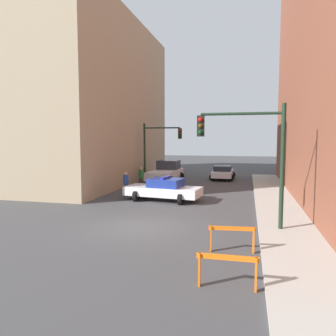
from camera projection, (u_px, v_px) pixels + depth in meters
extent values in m
plane|color=#424244|center=(140.00, 227.00, 14.32)|extent=(120.00, 120.00, 0.00)
cube|color=#B2ADA3|center=(290.00, 236.00, 12.85)|extent=(2.40, 44.00, 0.12)
cube|color=tan|center=(64.00, 103.00, 30.05)|extent=(14.00, 20.00, 14.21)
cylinder|color=black|center=(282.00, 167.00, 13.49)|extent=(0.18, 0.18, 5.20)
cylinder|color=black|center=(241.00, 114.00, 13.69)|extent=(3.40, 0.12, 0.12)
cube|color=black|center=(201.00, 126.00, 14.13)|extent=(0.30, 0.22, 0.90)
sphere|color=red|center=(200.00, 120.00, 13.97)|extent=(0.18, 0.18, 0.18)
sphere|color=#4C3D0C|center=(200.00, 126.00, 13.99)|extent=(0.18, 0.18, 0.18)
sphere|color=#0C4219|center=(200.00, 132.00, 14.02)|extent=(0.18, 0.18, 0.18)
cylinder|color=black|center=(145.00, 153.00, 29.04)|extent=(0.18, 0.18, 5.20)
cylinder|color=black|center=(162.00, 128.00, 28.46)|extent=(3.20, 0.12, 0.12)
cube|color=black|center=(180.00, 134.00, 28.13)|extent=(0.30, 0.22, 0.90)
sphere|color=red|center=(180.00, 130.00, 27.97)|extent=(0.18, 0.18, 0.18)
sphere|color=#4C3D0C|center=(180.00, 134.00, 27.99)|extent=(0.18, 0.18, 0.18)
sphere|color=#0C4219|center=(180.00, 137.00, 28.02)|extent=(0.18, 0.18, 0.18)
cube|color=white|center=(163.00, 191.00, 20.45)|extent=(4.90, 2.45, 0.55)
cube|color=navy|center=(166.00, 183.00, 20.34)|extent=(2.17, 1.87, 0.52)
cylinder|color=black|center=(136.00, 196.00, 20.22)|extent=(0.30, 0.68, 0.66)
cylinder|color=black|center=(148.00, 192.00, 21.80)|extent=(0.30, 0.68, 0.66)
cylinder|color=black|center=(180.00, 199.00, 19.16)|extent=(0.30, 0.68, 0.66)
cylinder|color=black|center=(189.00, 195.00, 20.74)|extent=(0.30, 0.68, 0.66)
cube|color=#2633BF|center=(166.00, 178.00, 20.31)|extent=(0.38, 1.40, 0.12)
cube|color=silver|center=(165.00, 174.00, 28.81)|extent=(2.23, 5.48, 0.70)
cube|color=#2D333D|center=(169.00, 165.00, 29.78)|extent=(1.91, 1.81, 0.80)
cylinder|color=black|center=(161.00, 176.00, 30.70)|extent=(0.81, 0.29, 0.80)
cylinder|color=black|center=(180.00, 176.00, 30.19)|extent=(0.81, 0.29, 0.80)
cylinder|color=black|center=(149.00, 180.00, 27.50)|extent=(0.81, 0.29, 0.80)
cylinder|color=black|center=(170.00, 181.00, 26.99)|extent=(0.81, 0.29, 0.80)
cube|color=silver|center=(223.00, 173.00, 31.16)|extent=(1.82, 4.31, 0.52)
cube|color=#232833|center=(223.00, 168.00, 30.94)|extent=(1.59, 1.81, 0.48)
cylinder|color=black|center=(215.00, 174.00, 32.67)|extent=(0.62, 0.22, 0.62)
cylinder|color=black|center=(232.00, 175.00, 32.27)|extent=(0.62, 0.22, 0.62)
cylinder|color=black|center=(212.00, 177.00, 30.09)|extent=(0.62, 0.22, 0.62)
cylinder|color=black|center=(231.00, 178.00, 29.69)|extent=(0.62, 0.22, 0.62)
cylinder|color=#474C66|center=(126.00, 190.00, 21.90)|extent=(0.31, 0.31, 0.82)
cylinder|color=navy|center=(126.00, 180.00, 21.84)|extent=(0.40, 0.40, 0.62)
sphere|color=tan|center=(126.00, 174.00, 21.80)|extent=(0.24, 0.24, 0.22)
cylinder|color=#382D23|center=(141.00, 184.00, 25.24)|extent=(0.29, 0.29, 0.82)
cylinder|color=#236633|center=(141.00, 174.00, 25.18)|extent=(0.37, 0.37, 0.62)
sphere|color=tan|center=(141.00, 169.00, 25.14)|extent=(0.23, 0.23, 0.22)
cube|color=orange|center=(227.00, 258.00, 8.42)|extent=(1.60, 0.07, 0.14)
cube|color=orange|center=(199.00, 269.00, 8.62)|extent=(0.05, 0.16, 0.90)
cube|color=orange|center=(256.00, 274.00, 8.29)|extent=(0.05, 0.16, 0.90)
cube|color=orange|center=(232.00, 228.00, 11.14)|extent=(1.60, 0.23, 0.14)
cube|color=orange|center=(211.00, 239.00, 11.26)|extent=(0.07, 0.16, 0.90)
cube|color=orange|center=(254.00, 240.00, 11.08)|extent=(0.07, 0.16, 0.90)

